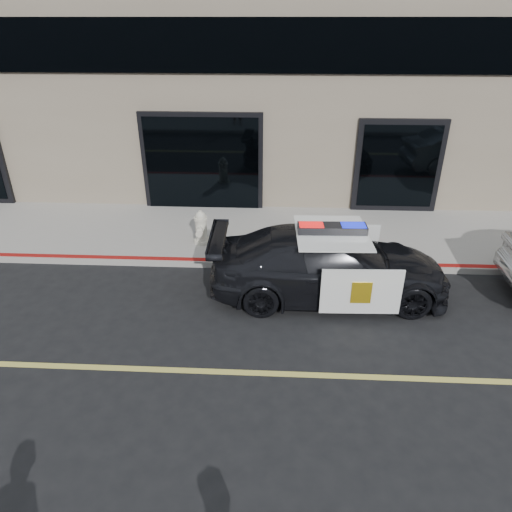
{
  "coord_description": "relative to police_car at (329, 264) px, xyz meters",
  "views": [
    {
      "loc": [
        1.18,
        -5.67,
        5.12
      ],
      "look_at": [
        0.77,
        2.2,
        1.0
      ],
      "focal_mm": 32.0,
      "sensor_mm": 36.0,
      "label": 1
    }
  ],
  "objects": [
    {
      "name": "fire_hydrant",
      "position": [
        -2.94,
        1.98,
        -0.16
      ],
      "size": [
        0.39,
        0.54,
        0.85
      ],
      "color": "beige",
      "rests_on": "sidewalk_n"
    },
    {
      "name": "ground",
      "position": [
        -2.24,
        -2.48,
        -0.71
      ],
      "size": [
        120.0,
        120.0,
        0.0
      ],
      "primitive_type": "plane",
      "color": "black",
      "rests_on": "ground"
    },
    {
      "name": "police_car",
      "position": [
        0.0,
        0.0,
        0.0
      ],
      "size": [
        2.37,
        4.93,
        1.58
      ],
      "color": "black",
      "rests_on": "ground"
    },
    {
      "name": "sidewalk_n",
      "position": [
        -2.24,
        2.77,
        -0.63
      ],
      "size": [
        60.0,
        3.5,
        0.15
      ],
      "primitive_type": "cube",
      "color": "gray",
      "rests_on": "ground"
    }
  ]
}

